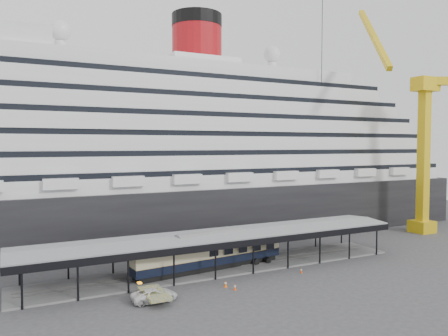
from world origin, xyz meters
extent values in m
plane|color=#39393B|center=(0.00, 0.00, 0.00)|extent=(200.00, 200.00, 0.00)
cube|color=black|center=(0.00, 32.00, 5.00)|extent=(130.00, 30.00, 10.00)
cylinder|color=#9E0C12|center=(8.00, 32.00, 37.40)|extent=(10.00, 10.00, 9.00)
cylinder|color=black|center=(8.00, 32.00, 42.65)|extent=(10.10, 10.10, 2.50)
sphere|color=silver|center=(-18.00, 32.00, 37.70)|extent=(3.60, 3.60, 3.60)
sphere|color=silver|center=(26.00, 32.00, 37.70)|extent=(3.60, 3.60, 3.60)
cube|color=slate|center=(0.00, 5.00, 0.12)|extent=(56.00, 8.00, 0.24)
cube|color=slate|center=(0.00, 4.28, 0.28)|extent=(54.00, 0.08, 0.10)
cube|color=slate|center=(0.00, 5.72, 0.28)|extent=(54.00, 0.08, 0.10)
cube|color=black|center=(0.00, 0.50, 4.45)|extent=(56.00, 0.18, 0.90)
cube|color=black|center=(0.00, 9.50, 4.45)|extent=(56.00, 0.18, 0.90)
cube|color=slate|center=(0.00, 5.00, 5.18)|extent=(56.00, 9.00, 0.24)
cube|color=gold|center=(48.00, 10.00, 1.20)|extent=(4.00, 4.00, 2.40)
cube|color=gold|center=(48.00, 10.00, 15.40)|extent=(1.80, 1.80, 26.00)
cube|color=gold|center=(48.00, 10.00, 29.80)|extent=(5.00, 3.20, 2.80)
cube|color=gold|center=(39.13, 15.12, 39.20)|extent=(11.42, 18.78, 16.80)
cube|color=gold|center=(51.03, 8.25, 30.40)|extent=(6.00, 4.39, 1.60)
cylinder|color=black|center=(30.26, 20.24, 23.60)|extent=(0.12, 0.12, 47.21)
imported|color=silver|center=(-12.54, -3.18, 0.73)|extent=(5.26, 2.46, 1.46)
cube|color=black|center=(-1.86, 5.00, 0.61)|extent=(22.06, 4.79, 0.73)
cube|color=black|center=(-1.86, 5.00, 1.54)|extent=(23.14, 5.32, 1.15)
cube|color=beige|center=(-1.86, 5.00, 2.80)|extent=(23.15, 5.36, 1.36)
cube|color=black|center=(-1.86, 5.00, 3.68)|extent=(23.14, 5.32, 0.42)
cube|color=#EF4D0D|center=(-2.55, -3.89, 0.02)|extent=(0.45, 0.45, 0.03)
cone|color=#EF4D0D|center=(-2.55, -3.89, 0.38)|extent=(0.38, 0.38, 0.72)
cylinder|color=white|center=(-2.55, -3.89, 0.45)|extent=(0.23, 0.23, 0.14)
cube|color=orange|center=(-3.08, -2.38, 0.02)|extent=(0.53, 0.53, 0.03)
cone|color=orange|center=(-3.08, -2.38, 0.43)|extent=(0.45, 0.45, 0.82)
cylinder|color=white|center=(-3.08, -2.38, 0.51)|extent=(0.26, 0.26, 0.16)
cube|color=#DF4A0C|center=(9.05, -1.73, 0.01)|extent=(0.47, 0.47, 0.03)
cone|color=#DF4A0C|center=(9.05, -1.73, 0.35)|extent=(0.40, 0.40, 0.67)
cylinder|color=white|center=(9.05, -1.73, 0.42)|extent=(0.21, 0.21, 0.13)
camera|label=1|loc=(-27.45, -50.03, 17.68)|focal=35.00mm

